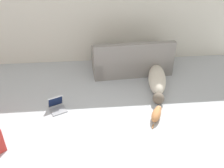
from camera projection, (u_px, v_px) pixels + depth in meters
wall_back at (86, 11)px, 5.83m from camera, size 7.62×0.06×2.55m
couch at (131, 61)px, 5.88m from camera, size 1.85×0.93×0.83m
dog at (157, 80)px, 5.31m from camera, size 0.56×1.55×0.38m
cat at (157, 114)px, 4.51m from camera, size 0.33×0.55×0.18m
laptop_open at (57, 105)px, 4.74m from camera, size 0.38×0.40×0.24m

